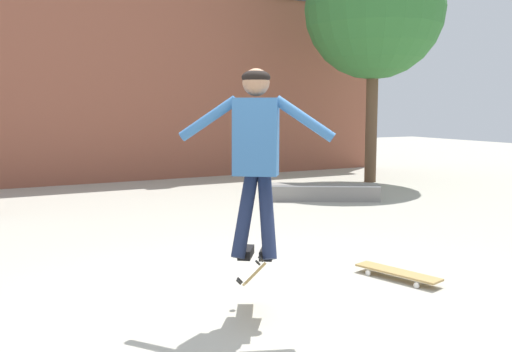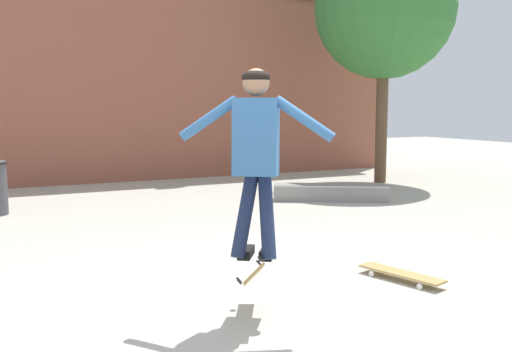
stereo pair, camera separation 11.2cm
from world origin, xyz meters
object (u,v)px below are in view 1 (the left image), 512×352
at_px(tree_right, 374,10).
at_px(skateboard_resting, 398,272).
at_px(skater, 256,146).
at_px(skateboard_flipping, 253,275).
at_px(skate_ledge, 322,192).

bearing_deg(tree_right, skateboard_resting, -126.56).
relative_size(skater, skateboard_flipping, 2.17).
bearing_deg(skater, skateboard_flipping, 99.98).
relative_size(skate_ledge, skateboard_flipping, 2.85).
bearing_deg(skater, skateboard_resting, -47.15).
xyz_separation_m(skater, skateboard_flipping, (-0.02, 0.01, -1.02)).
bearing_deg(skate_ledge, skater, -99.43).
relative_size(tree_right, skateboard_flipping, 7.66).
bearing_deg(skater, tree_right, -9.58).
height_order(skate_ledge, skater, skater).
xyz_separation_m(skate_ledge, skateboard_flipping, (-3.67, -4.47, 0.19)).
bearing_deg(skateboard_resting, skater, 81.76).
relative_size(skateboard_flipping, skateboard_resting, 0.77).
height_order(skate_ledge, skateboard_flipping, skateboard_flipping).
relative_size(skate_ledge, skateboard_resting, 2.18).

